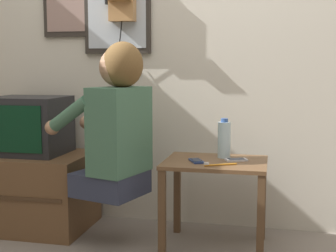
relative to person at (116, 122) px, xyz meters
The scene contains 11 objects.
wall_back 0.79m from the person, 69.95° to the left, with size 6.80×0.05×2.55m.
side_table 0.66m from the person, 10.68° to the left, with size 0.59×0.47×0.52m.
person is the anchor object (origin of this frame).
tv_stand 0.85m from the person, 162.40° to the left, with size 0.75×0.55×0.49m.
television 0.72m from the person, 161.63° to the left, with size 0.47×0.41×0.38m.
framed_picture 1.05m from the person, 134.72° to the left, with size 0.38×0.03×0.49m.
wall_mirror 0.92m from the person, 107.09° to the left, with size 0.46×0.03×0.69m.
cell_phone_held 0.51m from the person, ahead, with size 0.11×0.14×0.01m.
cell_phone_spare 0.73m from the person, 10.78° to the left, with size 0.14×0.11×0.01m.
water_bottle 0.65m from the person, 19.37° to the left, with size 0.08×0.08×0.24m.
toothbrush 0.64m from the person, ahead, with size 0.17×0.10×0.02m.
Camera 1 is at (0.69, -1.90, 1.06)m, focal length 50.00 mm.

